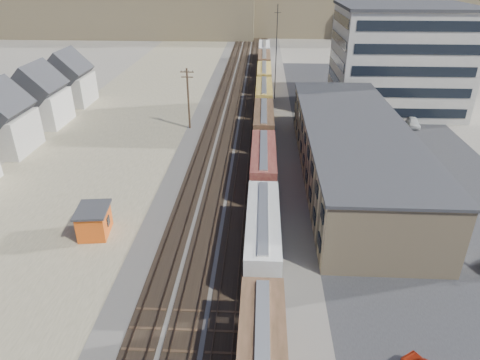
{
  "coord_description": "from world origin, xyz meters",
  "views": [
    {
      "loc": [
        3.42,
        -25.27,
        24.78
      ],
      "look_at": [
        1.19,
        17.44,
        3.0
      ],
      "focal_mm": 32.0,
      "sensor_mm": 36.0,
      "label": 1
    }
  ],
  "objects_px": {
    "utility_pole_north": "(188,97)",
    "freight_train": "(264,107)",
    "parked_car_blue": "(378,101)",
    "maintenance_shed": "(94,221)"
  },
  "relations": [
    {
      "from": "freight_train",
      "to": "utility_pole_north",
      "type": "bearing_deg",
      "value": -164.07
    },
    {
      "from": "utility_pole_north",
      "to": "parked_car_blue",
      "type": "xyz_separation_m",
      "value": [
        34.47,
        15.07,
        -4.55
      ]
    },
    {
      "from": "utility_pole_north",
      "to": "maintenance_shed",
      "type": "bearing_deg",
      "value": -98.52
    },
    {
      "from": "freight_train",
      "to": "parked_car_blue",
      "type": "distance_m",
      "value": 25.09
    },
    {
      "from": "maintenance_shed",
      "to": "parked_car_blue",
      "type": "relative_size",
      "value": 0.81
    },
    {
      "from": "utility_pole_north",
      "to": "freight_train",
      "type": "bearing_deg",
      "value": 15.93
    },
    {
      "from": "freight_train",
      "to": "maintenance_shed",
      "type": "relative_size",
      "value": 27.43
    },
    {
      "from": "maintenance_shed",
      "to": "parked_car_blue",
      "type": "distance_m",
      "value": 60.89
    },
    {
      "from": "maintenance_shed",
      "to": "parked_car_blue",
      "type": "xyz_separation_m",
      "value": [
        39.19,
        46.6,
        -0.76
      ]
    },
    {
      "from": "parked_car_blue",
      "to": "utility_pole_north",
      "type": "bearing_deg",
      "value": 157.24
    }
  ]
}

